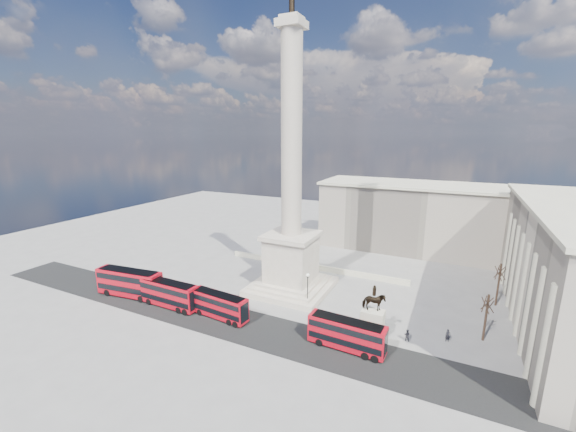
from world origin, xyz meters
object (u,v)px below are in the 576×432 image
Objects in this scene: victorian_lamp at (308,287)px; nelsons_column at (291,222)px; pedestrian_standing at (407,335)px; red_bus_e at (130,283)px; pedestrian_walking at (448,336)px; red_bus_a at (169,294)px; red_bus_b at (220,305)px; red_bus_c at (347,334)px; pedestrian_crossing at (307,298)px; equestrian_statue at (373,320)px.

nelsons_column is at bearing 136.56° from victorian_lamp.
nelsons_column is at bearing -16.89° from pedestrian_standing.
red_bus_e reaches higher than pedestrian_walking.
nelsons_column is at bearing 152.80° from pedestrian_walking.
red_bus_a is 1.09× the size of red_bus_b.
nelsons_column is 12.04m from victorian_lamp.
nelsons_column is 30.27m from pedestrian_walking.
nelsons_column is 29.15× the size of pedestrian_standing.
red_bus_c is 14.04m from pedestrian_crossing.
victorian_lamp reaches higher than pedestrian_crossing.
red_bus_e is at bearing -147.87° from nelsons_column.
equestrian_statue is (41.84, 5.57, 0.19)m from red_bus_e.
red_bus_b is (-5.57, -14.60, -10.79)m from nelsons_column.
red_bus_a is at bearing -5.64° from red_bus_e.
pedestrian_standing is (16.49, -3.14, -2.66)m from victorian_lamp.
nelsons_column is 4.91× the size of red_bus_b.
nelsons_column is 18.99m from red_bus_b.
victorian_lamp is at bearing 163.07° from pedestrian_walking.
equestrian_statue reaches higher than pedestrian_crossing.
red_bus_b is at bearing -175.57° from red_bus_c.
pedestrian_crossing is at bearing 155.44° from equestrian_statue.
red_bus_c is at bearing 42.37° from pedestrian_standing.
victorian_lamp is at bearing 139.68° from red_bus_c.
red_bus_b is 5.56× the size of pedestrian_walking.
pedestrian_walking is (51.61, 9.34, -1.71)m from red_bus_e.
red_bus_b is 14.58m from victorian_lamp.
red_bus_c is 39.41m from red_bus_e.
red_bus_e is at bearing 175.61° from pedestrian_walking.
pedestrian_standing is (21.96, -8.32, -12.06)m from nelsons_column.
nelsons_column is 13.59m from pedestrian_crossing.
red_bus_e reaches higher than red_bus_a.
red_bus_a is at bearing 14.33° from pedestrian_standing.
red_bus_b is at bearing 114.84° from pedestrian_crossing.
victorian_lamp is 2.82m from pedestrian_crossing.
red_bus_a is 33.21m from equestrian_statue.
victorian_lamp is 3.49× the size of pedestrian_standing.
red_bus_e is at bearing -175.32° from red_bus_c.
pedestrian_standing is at bearing 41.10° from red_bus_c.
pedestrian_walking is at bearing 13.11° from red_bus_a.
equestrian_statue reaches higher than red_bus_b.
pedestrian_walking is 0.96× the size of pedestrian_crossing.
red_bus_c is 1.77× the size of victorian_lamp.
red_bus_a is at bearing -170.61° from equestrian_statue.
red_bus_a is at bearing -174.99° from red_bus_c.
pedestrian_crossing is (-9.96, 9.81, -1.28)m from red_bus_c.
equestrian_statue reaches higher than red_bus_c.
equestrian_statue is 4.74× the size of pedestrian_standing.
pedestrian_standing is at bearing 17.63° from red_bus_b.
equestrian_statue is at bearing -134.62° from pedestrian_crossing.
equestrian_statue is 13.78m from pedestrian_crossing.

